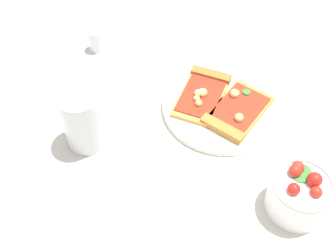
{
  "coord_description": "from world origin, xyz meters",
  "views": [
    {
      "loc": [
        -0.38,
        0.41,
        0.64
      ],
      "look_at": [
        0.01,
        0.09,
        0.03
      ],
      "focal_mm": 46.31,
      "sensor_mm": 36.0,
      "label": 1
    }
  ],
  "objects": [
    {
      "name": "paper_napkin",
      "position": [
        -0.11,
        0.2,
        0.0
      ],
      "size": [
        0.17,
        0.17,
        0.0
      ],
      "primitive_type": "cube",
      "rotation": [
        0.0,
        0.0,
        -0.37
      ],
      "color": "silver",
      "rests_on": "ground_plane"
    },
    {
      "name": "pizza_slice_near",
      "position": [
        0.03,
        -0.03,
        0.02
      ],
      "size": [
        0.14,
        0.16,
        0.02
      ],
      "color": "gold",
      "rests_on": "plate"
    },
    {
      "name": "pepper_shaker",
      "position": [
        0.3,
        0.05,
        0.03
      ],
      "size": [
        0.03,
        0.03,
        0.06
      ],
      "color": "silver",
      "rests_on": "ground_plane"
    },
    {
      "name": "ground_plane",
      "position": [
        0.0,
        0.0,
        0.0
      ],
      "size": [
        2.4,
        2.4,
        0.0
      ],
      "primitive_type": "plane",
      "color": "beige",
      "rests_on": "ground"
    },
    {
      "name": "plate",
      "position": [
        -0.01,
        -0.04,
        0.01
      ],
      "size": [
        0.23,
        0.23,
        0.01
      ],
      "primitive_type": "cylinder",
      "color": "white",
      "rests_on": "ground_plane"
    },
    {
      "name": "salad_bowl",
      "position": [
        -0.24,
        0.02,
        0.04
      ],
      "size": [
        0.1,
        0.1,
        0.09
      ],
      "color": "white",
      "rests_on": "ground_plane"
    },
    {
      "name": "soda_glass",
      "position": [
        0.09,
        0.21,
        0.06
      ],
      "size": [
        0.08,
        0.08,
        0.12
      ],
      "color": "silver",
      "rests_on": "ground_plane"
    },
    {
      "name": "pizza_slice_far",
      "position": [
        -0.05,
        -0.04,
        0.02
      ],
      "size": [
        0.12,
        0.15,
        0.02
      ],
      "color": "gold",
      "rests_on": "plate"
    }
  ]
}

